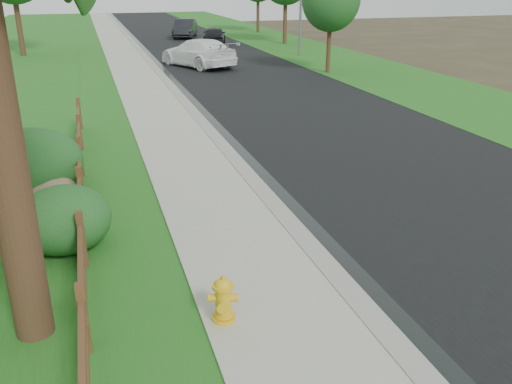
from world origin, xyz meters
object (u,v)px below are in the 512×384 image
object	(u,v)px
white_suv	(198,53)
dark_car_mid	(214,36)
ranch_fence	(81,210)
fire_hydrant	(223,300)

from	to	relation	value
white_suv	dark_car_mid	xyz separation A→B (m)	(3.26, 10.03, -0.09)
white_suv	dark_car_mid	distance (m)	10.55
ranch_fence	fire_hydrant	world-z (taller)	ranch_fence
white_suv	dark_car_mid	world-z (taller)	white_suv
dark_car_mid	fire_hydrant	bearing A→B (deg)	92.78
white_suv	dark_car_mid	bearing A→B (deg)	-131.92
ranch_fence	fire_hydrant	xyz separation A→B (m)	(1.90, -3.50, -0.18)
fire_hydrant	white_suv	bearing A→B (deg)	79.33
fire_hydrant	dark_car_mid	world-z (taller)	dark_car_mid
fire_hydrant	dark_car_mid	distance (m)	35.23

